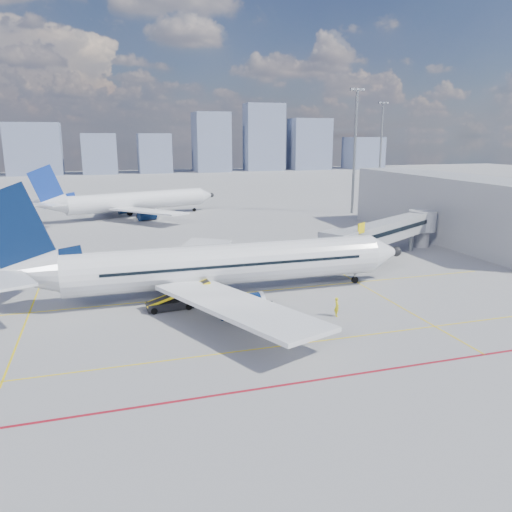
{
  "coord_description": "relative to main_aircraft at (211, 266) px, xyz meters",
  "views": [
    {
      "loc": [
        -12.66,
        -40.16,
        16.02
      ],
      "look_at": [
        1.96,
        7.52,
        4.0
      ],
      "focal_mm": 35.0,
      "sensor_mm": 36.0,
      "label": 1
    }
  ],
  "objects": [
    {
      "name": "cargo_dolly",
      "position": [
        1.87,
        -8.0,
        -2.27
      ],
      "size": [
        3.45,
        2.47,
        1.73
      ],
      "rotation": [
        0.0,
        0.0,
        -0.38
      ],
      "color": "black",
      "rests_on": "ground"
    },
    {
      "name": "apron_markings",
      "position": [
        2.17,
        -11.71,
        -3.21
      ],
      "size": [
        90.0,
        35.12,
        0.01
      ],
      "color": "#D9BD0B",
      "rests_on": "ground"
    },
    {
      "name": "second_aircraft",
      "position": [
        -4.83,
        54.79,
        0.01
      ],
      "size": [
        37.03,
        31.58,
        11.1
      ],
      "rotation": [
        0.0,
        0.0,
        0.31
      ],
      "color": "silver",
      "rests_on": "ground"
    },
    {
      "name": "floodlight_mast_far",
      "position": [
        67.75,
        82.19,
        10.37
      ],
      "size": [
        3.2,
        0.61,
        25.45
      ],
      "color": "slate",
      "rests_on": "ground"
    },
    {
      "name": "ground",
      "position": [
        2.75,
        -7.8,
        -3.22
      ],
      "size": [
        420.0,
        420.0,
        0.0
      ],
      "primitive_type": "plane",
      "color": "gray",
      "rests_on": "ground"
    },
    {
      "name": "belt_loader",
      "position": [
        -4.43,
        -2.75,
        -2.57
      ],
      "size": [
        6.22,
        1.97,
        2.51
      ],
      "rotation": [
        0.0,
        0.0,
        0.08
      ],
      "color": "black",
      "rests_on": "ground"
    },
    {
      "name": "jet_bridge",
      "position": [
        26.26,
        9.11,
        0.53
      ],
      "size": [
        23.55,
        15.78,
        6.3
      ],
      "color": "#9C9EA4",
      "rests_on": "ground"
    },
    {
      "name": "distant_skyline",
      "position": [
        17.39,
        182.2,
        7.73
      ],
      "size": [
        252.74,
        15.76,
        30.84
      ],
      "color": "slate",
      "rests_on": "ground"
    },
    {
      "name": "main_aircraft",
      "position": [
        0.0,
        0.0,
        0.0
      ],
      "size": [
        43.3,
        37.74,
        12.62
      ],
      "rotation": [
        0.0,
        0.0,
        -0.0
      ],
      "color": "silver",
      "rests_on": "ground"
    },
    {
      "name": "ramp_worker",
      "position": [
        9.71,
        -9.03,
        -2.32
      ],
      "size": [
        0.52,
        0.71,
        1.8
      ],
      "primitive_type": "imported",
      "rotation": [
        0.0,
        0.0,
        1.43
      ],
      "color": "yellow",
      "rests_on": "ground"
    },
    {
      "name": "floodlight_mast_ne",
      "position": [
        40.75,
        47.19,
        10.37
      ],
      "size": [
        3.2,
        0.61,
        25.45
      ],
      "color": "slate",
      "rests_on": "ground"
    },
    {
      "name": "terminal_block",
      "position": [
        42.7,
        18.2,
        1.78
      ],
      "size": [
        10.0,
        42.0,
        10.0
      ],
      "color": "#9C9EA4",
      "rests_on": "ground"
    },
    {
      "name": "baggage_tug",
      "position": [
        3.68,
        -8.18,
        -2.45
      ],
      "size": [
        2.55,
        1.9,
        1.6
      ],
      "rotation": [
        0.0,
        0.0,
        -0.25
      ],
      "color": "silver",
      "rests_on": "ground"
    }
  ]
}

